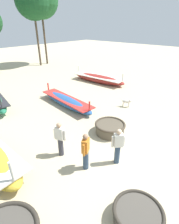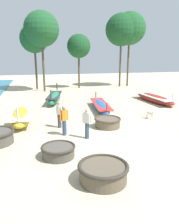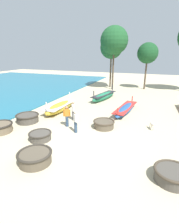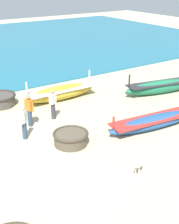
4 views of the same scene
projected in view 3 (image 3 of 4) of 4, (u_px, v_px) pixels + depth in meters
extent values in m
plane|color=#C6B793|center=(84.00, 144.00, 10.51)|extent=(80.00, 80.00, 0.00)
cylinder|color=brown|center=(35.00, 158.00, 8.59)|extent=(1.59, 1.59, 0.54)
torus|color=#332D26|center=(34.00, 153.00, 8.51)|extent=(1.71, 1.71, 0.13)
cylinder|color=#4C473F|center=(28.00, 118.00, 13.75)|extent=(1.65, 1.65, 0.57)
torus|color=#332D26|center=(27.00, 115.00, 13.65)|extent=(1.79, 1.79, 0.13)
cylinder|color=#4C473F|center=(173.00, 176.00, 7.36)|extent=(1.48, 1.48, 0.51)
torus|color=#42382B|center=(173.00, 171.00, 7.28)|extent=(1.60, 1.60, 0.12)
cylinder|color=brown|center=(0.00, 128.00, 11.99)|extent=(1.56, 1.56, 0.56)
torus|color=#28231E|center=(0.00, 124.00, 11.90)|extent=(1.68, 1.68, 0.12)
cylinder|color=brown|center=(104.00, 125.00, 12.65)|extent=(1.44, 1.44, 0.50)
torus|color=#42382B|center=(104.00, 121.00, 12.57)|extent=(1.55, 1.55, 0.11)
cylinder|color=#4C473F|center=(40.00, 136.00, 10.93)|extent=(1.33, 1.33, 0.44)
torus|color=#332D26|center=(40.00, 133.00, 10.86)|extent=(1.43, 1.43, 0.11)
ellipsoid|color=#285693|center=(125.00, 109.00, 16.04)|extent=(1.54, 5.10, 0.57)
cube|color=red|center=(126.00, 107.00, 15.98)|extent=(1.54, 4.70, 0.06)
cylinder|color=red|center=(132.00, 99.00, 17.82)|extent=(0.10, 0.10, 0.51)
cylinder|color=red|center=(117.00, 111.00, 13.94)|extent=(0.10, 0.10, 0.51)
ellipsoid|color=#237551|center=(104.00, 96.00, 20.36)|extent=(1.91, 5.00, 0.79)
cube|color=#2D2D33|center=(104.00, 94.00, 20.28)|extent=(1.87, 4.63, 0.06)
cylinder|color=#2D2D33|center=(112.00, 87.00, 21.94)|extent=(0.10, 0.10, 0.71)
cylinder|color=#2D2D33|center=(94.00, 94.00, 18.34)|extent=(0.10, 0.10, 0.71)
ellipsoid|color=gold|center=(60.00, 107.00, 16.28)|extent=(1.30, 4.46, 0.76)
cube|color=silver|center=(60.00, 105.00, 16.20)|extent=(1.35, 4.10, 0.06)
cylinder|color=silver|center=(70.00, 95.00, 17.88)|extent=(0.10, 0.10, 0.69)
cylinder|color=silver|center=(46.00, 106.00, 14.25)|extent=(0.10, 0.10, 0.69)
cylinder|color=#2D425B|center=(76.00, 127.00, 11.86)|extent=(0.22, 0.22, 0.82)
cube|color=silver|center=(75.00, 118.00, 11.64)|extent=(0.40, 0.39, 0.54)
sphere|color=#DBB28E|center=(75.00, 112.00, 11.52)|extent=(0.20, 0.20, 0.20)
cylinder|color=silver|center=(77.00, 119.00, 11.47)|extent=(0.09, 0.09, 0.48)
cylinder|color=silver|center=(74.00, 117.00, 11.84)|extent=(0.09, 0.09, 0.48)
cylinder|color=#2D425B|center=(67.00, 121.00, 12.86)|extent=(0.22, 0.22, 0.82)
cube|color=orange|center=(67.00, 112.00, 12.64)|extent=(0.40, 0.35, 0.54)
sphere|color=#A37556|center=(66.00, 107.00, 12.52)|extent=(0.20, 0.20, 0.20)
cylinder|color=orange|center=(64.00, 113.00, 12.64)|extent=(0.09, 0.09, 0.48)
cylinder|color=orange|center=(70.00, 113.00, 12.68)|extent=(0.09, 0.09, 0.48)
cylinder|color=#383842|center=(74.00, 115.00, 14.06)|extent=(0.22, 0.22, 0.82)
cube|color=silver|center=(73.00, 107.00, 13.84)|extent=(0.33, 0.40, 0.54)
sphere|color=tan|center=(73.00, 103.00, 13.72)|extent=(0.20, 0.20, 0.20)
cylinder|color=silver|center=(74.00, 107.00, 14.07)|extent=(0.09, 0.09, 0.48)
cylinder|color=silver|center=(73.00, 109.00, 13.65)|extent=(0.09, 0.09, 0.48)
ellipsoid|color=beige|center=(152.00, 124.00, 12.37)|extent=(0.40, 0.56, 0.22)
sphere|color=beige|center=(154.00, 125.00, 12.11)|extent=(0.18, 0.18, 0.18)
cylinder|color=beige|center=(151.00, 122.00, 12.58)|extent=(0.12, 0.20, 0.16)
cylinder|color=beige|center=(154.00, 128.00, 12.28)|extent=(0.06, 0.06, 0.28)
cylinder|color=beige|center=(152.00, 128.00, 12.27)|extent=(0.06, 0.06, 0.28)
cylinder|color=beige|center=(152.00, 126.00, 12.62)|extent=(0.06, 0.06, 0.28)
cylinder|color=beige|center=(150.00, 126.00, 12.62)|extent=(0.06, 0.06, 0.28)
cylinder|color=#4C3D2D|center=(113.00, 71.00, 25.48)|extent=(0.24, 0.24, 5.51)
sphere|color=#1E5128|center=(114.00, 40.00, 24.17)|extent=(3.86, 3.86, 3.86)
cylinder|color=#4C3D2D|center=(111.00, 72.00, 27.47)|extent=(0.24, 0.24, 4.81)
sphere|color=#1E5128|center=(111.00, 47.00, 26.32)|extent=(3.37, 3.37, 3.37)
cylinder|color=#4C3D2D|center=(145.00, 75.00, 25.80)|extent=(0.24, 0.24, 4.16)
sphere|color=#194723|center=(148.00, 53.00, 24.81)|extent=(2.91, 2.91, 2.91)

